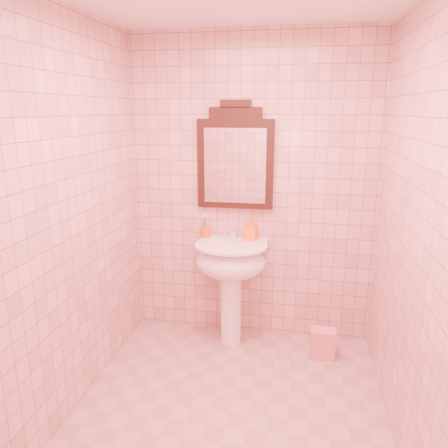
% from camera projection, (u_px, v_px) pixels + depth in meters
% --- Properties ---
extents(floor, '(2.20, 2.20, 0.00)m').
position_uv_depth(floor, '(229.00, 412.00, 2.82)').
color(floor, tan).
rests_on(floor, ground).
extents(back_wall, '(2.00, 0.02, 2.50)m').
position_uv_depth(back_wall, '(252.00, 192.00, 3.55)').
color(back_wall, beige).
rests_on(back_wall, floor).
extents(pedestal_sink, '(0.58, 0.58, 0.86)m').
position_uv_depth(pedestal_sink, '(231.00, 268.00, 3.51)').
color(pedestal_sink, white).
rests_on(pedestal_sink, floor).
extents(faucet, '(0.04, 0.16, 0.11)m').
position_uv_depth(faucet, '(234.00, 233.00, 3.57)').
color(faucet, white).
rests_on(faucet, pedestal_sink).
extents(mirror, '(0.61, 0.06, 0.86)m').
position_uv_depth(mirror, '(235.00, 160.00, 3.48)').
color(mirror, black).
rests_on(mirror, back_wall).
extents(toothbrush_cup, '(0.08, 0.08, 0.18)m').
position_uv_depth(toothbrush_cup, '(206.00, 232.00, 3.63)').
color(toothbrush_cup, '#DD5412').
rests_on(toothbrush_cup, pedestal_sink).
extents(soap_dispenser, '(0.11, 0.11, 0.20)m').
position_uv_depth(soap_dispenser, '(251.00, 229.00, 3.55)').
color(soap_dispenser, orange).
rests_on(soap_dispenser, pedestal_sink).
extents(towel, '(0.19, 0.13, 0.23)m').
position_uv_depth(towel, '(322.00, 343.00, 3.43)').
color(towel, pink).
rests_on(towel, floor).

